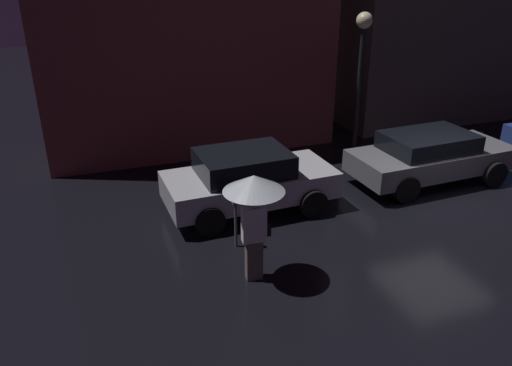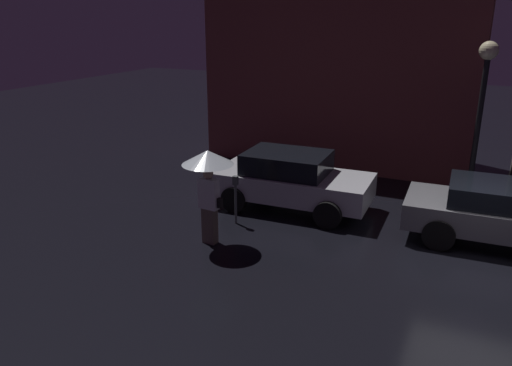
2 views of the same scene
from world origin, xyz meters
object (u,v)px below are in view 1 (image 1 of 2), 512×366
object	(u,v)px
parked_car_grey	(430,156)
street_lamp_near	(362,54)
pedestrian_with_umbrella	(254,197)
parking_meter	(236,215)
parked_car_silver	(248,179)

from	to	relation	value
parked_car_grey	street_lamp_near	size ratio (longest dim) A/B	1.07
parked_car_grey	street_lamp_near	bearing A→B (deg)	108.81
pedestrian_with_umbrella	parking_meter	xyz separation A→B (m)	(0.03, 1.21, -0.96)
parked_car_silver	street_lamp_near	size ratio (longest dim) A/B	0.96
parked_car_silver	pedestrian_with_umbrella	distance (m)	3.05
parked_car_grey	street_lamp_near	distance (m)	3.50
parked_car_silver	pedestrian_with_umbrella	bearing A→B (deg)	-108.78
pedestrian_with_umbrella	street_lamp_near	xyz separation A→B (m)	(5.11, 5.08, 1.40)
parked_car_silver	parking_meter	xyz separation A→B (m)	(-0.83, -1.56, -0.03)
parking_meter	pedestrian_with_umbrella	bearing A→B (deg)	-91.30
parking_meter	street_lamp_near	size ratio (longest dim) A/B	0.29
parked_car_grey	parking_meter	world-z (taller)	parked_car_grey
parked_car_grey	parked_car_silver	bearing A→B (deg)	176.76
street_lamp_near	parked_car_silver	bearing A→B (deg)	-151.51
pedestrian_with_umbrella	parking_meter	world-z (taller)	pedestrian_with_umbrella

